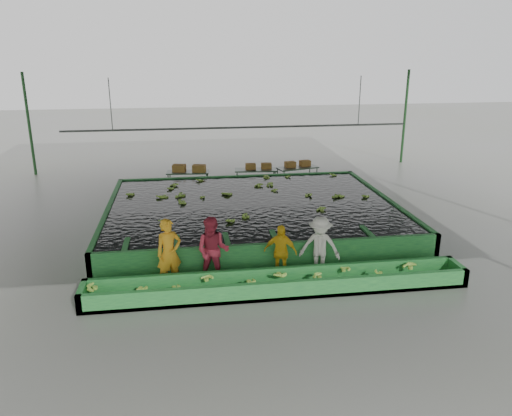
{
  "coord_description": "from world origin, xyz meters",
  "views": [
    {
      "loc": [
        -2.32,
        -15.09,
        6.05
      ],
      "look_at": [
        0.0,
        0.5,
        1.0
      ],
      "focal_mm": 35.0,
      "sensor_mm": 36.0,
      "label": 1
    }
  ],
  "objects": [
    {
      "name": "worker_d",
      "position": [
        1.28,
        -2.8,
        0.87
      ],
      "size": [
        1.28,
        0.99,
        1.73
      ],
      "primitive_type": "imported",
      "rotation": [
        0.0,
        0.0,
        -0.35
      ],
      "color": "beige",
      "rests_on": "ground"
    },
    {
      "name": "shed_posts",
      "position": [
        0.0,
        0.0,
        2.5
      ],
      "size": [
        20.0,
        22.0,
        5.0
      ],
      "primitive_type": null,
      "color": "#1E4720",
      "rests_on": "ground"
    },
    {
      "name": "packing_table_left",
      "position": [
        -2.14,
        6.67,
        0.42
      ],
      "size": [
        1.93,
        0.94,
        0.85
      ],
      "primitive_type": null,
      "rotation": [
        0.0,
        0.0,
        -0.1
      ],
      "color": "#59605B",
      "rests_on": "ground"
    },
    {
      "name": "worker_c",
      "position": [
        0.18,
        -2.8,
        0.78
      ],
      "size": [
        0.99,
        0.69,
        1.56
      ],
      "primitive_type": "imported",
      "rotation": [
        0.0,
        0.0,
        -0.37
      ],
      "color": "yellow",
      "rests_on": "ground"
    },
    {
      "name": "worker_a",
      "position": [
        -2.8,
        -2.8,
        0.93
      ],
      "size": [
        0.8,
        0.66,
        1.87
      ],
      "primitive_type": "imported",
      "rotation": [
        0.0,
        0.0,
        0.36
      ],
      "color": "gold",
      "rests_on": "ground"
    },
    {
      "name": "tank_water",
      "position": [
        0.0,
        1.5,
        0.85
      ],
      "size": [
        9.7,
        7.7,
        0.0
      ],
      "primitive_type": "cube",
      "color": "black",
      "rests_on": "flotation_tank"
    },
    {
      "name": "box_stack_left",
      "position": [
        -2.08,
        6.6,
        0.85
      ],
      "size": [
        1.5,
        0.71,
        0.31
      ],
      "primitive_type": null,
      "rotation": [
        0.0,
        0.0,
        -0.22
      ],
      "color": "brown",
      "rests_on": "packing_table_left"
    },
    {
      "name": "cableway_rail",
      "position": [
        0.0,
        5.0,
        3.0
      ],
      "size": [
        0.08,
        0.08,
        14.0
      ],
      "primitive_type": "cylinder",
      "color": "#59605B",
      "rests_on": "shed_roof"
    },
    {
      "name": "packing_table_mid",
      "position": [
        0.9,
        6.6,
        0.43
      ],
      "size": [
        1.95,
        0.93,
        0.86
      ],
      "primitive_type": null,
      "rotation": [
        0.0,
        0.0,
        -0.1
      ],
      "color": "#59605B",
      "rests_on": "ground"
    },
    {
      "name": "floating_bananas",
      "position": [
        0.0,
        2.3,
        0.85
      ],
      "size": [
        8.18,
        5.58,
        0.11
      ],
      "primitive_type": null,
      "color": "#88BB3D",
      "rests_on": "tank_water"
    },
    {
      "name": "rail_hanger_left",
      "position": [
        -5.0,
        5.0,
        4.0
      ],
      "size": [
        0.04,
        0.04,
        2.0
      ],
      "primitive_type": "cylinder",
      "color": "#59605B",
      "rests_on": "shed_roof"
    },
    {
      "name": "ground",
      "position": [
        0.0,
        0.0,
        0.0
      ],
      "size": [
        80.0,
        80.0,
        0.0
      ],
      "primitive_type": "plane",
      "color": "slate",
      "rests_on": "ground"
    },
    {
      "name": "flotation_tank",
      "position": [
        0.0,
        1.5,
        0.45
      ],
      "size": [
        10.0,
        8.0,
        0.9
      ],
      "primitive_type": null,
      "color": "#267831",
      "rests_on": "ground"
    },
    {
      "name": "box_stack_mid",
      "position": [
        1.03,
        6.68,
        0.86
      ],
      "size": [
        1.17,
        0.35,
        0.25
      ],
      "primitive_type": null,
      "rotation": [
        0.0,
        0.0,
        -0.03
      ],
      "color": "brown",
      "rests_on": "packing_table_mid"
    },
    {
      "name": "shed_roof",
      "position": [
        0.0,
        0.0,
        5.0
      ],
      "size": [
        20.0,
        22.0,
        0.04
      ],
      "primitive_type": "cube",
      "color": "gray",
      "rests_on": "shed_posts"
    },
    {
      "name": "box_stack_right",
      "position": [
        2.88,
        6.85,
        0.86
      ],
      "size": [
        1.25,
        0.57,
        0.26
      ],
      "primitive_type": null,
      "rotation": [
        0.0,
        0.0,
        0.2
      ],
      "color": "brown",
      "rests_on": "packing_table_right"
    },
    {
      "name": "trough_bananas",
      "position": [
        0.0,
        -3.6,
        0.4
      ],
      "size": [
        8.65,
        0.58,
        0.12
      ],
      "primitive_type": null,
      "color": "#88BB3D",
      "rests_on": "sorting_trough"
    },
    {
      "name": "worker_b",
      "position": [
        -1.65,
        -2.8,
        0.93
      ],
      "size": [
        1.06,
        0.92,
        1.86
      ],
      "primitive_type": "imported",
      "rotation": [
        0.0,
        0.0,
        -0.27
      ],
      "color": "#B52C40",
      "rests_on": "ground"
    },
    {
      "name": "rail_hanger_right",
      "position": [
        5.0,
        5.0,
        4.0
      ],
      "size": [
        0.04,
        0.04,
        2.0
      ],
      "primitive_type": "cylinder",
      "color": "#59605B",
      "rests_on": "shed_roof"
    },
    {
      "name": "packing_table_right",
      "position": [
        2.86,
        6.76,
        0.43
      ],
      "size": [
        2.02,
        1.22,
        0.86
      ],
      "primitive_type": null,
      "rotation": [
        0.0,
        0.0,
        0.26
      ],
      "color": "#59605B",
      "rests_on": "ground"
    },
    {
      "name": "sorting_trough",
      "position": [
        0.0,
        -3.6,
        0.25
      ],
      "size": [
        10.0,
        1.0,
        0.5
      ],
      "primitive_type": null,
      "color": "#267831",
      "rests_on": "ground"
    }
  ]
}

